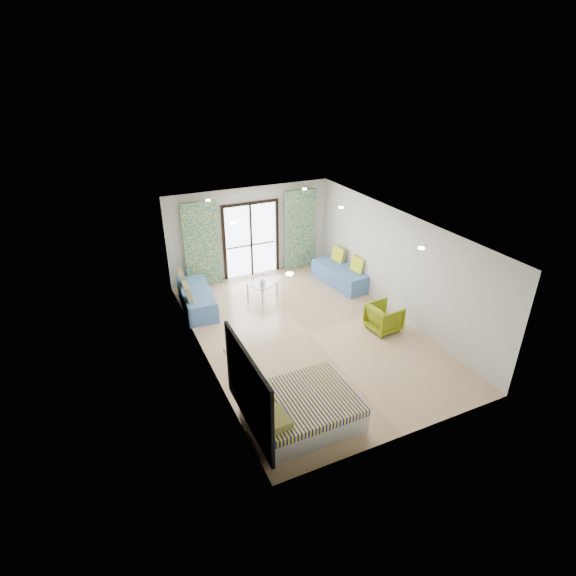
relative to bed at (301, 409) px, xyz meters
name	(u,v)px	position (x,y,z in m)	size (l,w,h in m)	color
floor	(307,332)	(1.48, 2.66, -0.27)	(5.00, 7.50, 0.01)	tan
ceiling	(309,226)	(1.48, 2.66, 2.43)	(5.00, 7.50, 0.01)	silver
wall_back	(250,232)	(1.48, 6.41, 1.08)	(5.00, 0.01, 2.70)	silver
wall_front	(413,374)	(1.48, -1.09, 1.08)	(5.00, 0.01, 2.70)	silver
wall_left	(201,304)	(-1.02, 2.66, 1.08)	(0.01, 7.50, 2.70)	silver
wall_right	(397,264)	(3.98, 2.66, 1.08)	(0.01, 7.50, 2.70)	silver
balcony_door	(251,235)	(1.48, 6.38, 0.99)	(1.76, 0.08, 2.28)	black
balcony_rail	(251,245)	(1.48, 6.39, 0.68)	(1.52, 0.03, 0.04)	#595451
curtain_left	(201,245)	(-0.07, 6.23, 0.98)	(1.00, 0.10, 2.50)	silver
curtain_right	(300,230)	(3.03, 6.23, 0.98)	(1.00, 0.10, 2.50)	silver
downlight_a	(290,274)	(0.08, 0.66, 2.40)	(0.12, 0.12, 0.02)	#FFE0B2
downlight_b	(421,248)	(2.88, 0.66, 2.40)	(0.12, 0.12, 0.02)	#FFE0B2
downlight_c	(233,223)	(0.08, 3.66, 2.40)	(0.12, 0.12, 0.02)	#FFE0B2
downlight_d	(341,207)	(2.88, 3.66, 2.40)	(0.12, 0.12, 0.02)	#FFE0B2
downlight_e	(208,200)	(0.08, 5.66, 2.40)	(0.12, 0.12, 0.02)	#FFE0B2
downlight_f	(305,189)	(2.88, 5.66, 2.40)	(0.12, 0.12, 0.02)	#FFE0B2
headboard	(248,390)	(-0.98, 0.00, 0.78)	(0.06, 2.10, 1.50)	black
switch_plate	(224,350)	(-0.99, 1.25, 0.78)	(0.02, 0.10, 0.10)	silver
bed	(301,409)	(0.00, 0.00, 0.00)	(1.88, 1.54, 0.65)	silver
daybed_left	(196,298)	(-0.64, 4.93, 0.03)	(0.90, 1.99, 0.96)	#4872AD
daybed_right	(341,275)	(3.59, 4.63, 0.02)	(0.98, 2.00, 0.95)	#4872AD
coffee_table	(262,285)	(1.18, 4.80, 0.12)	(0.87, 0.87, 0.76)	silver
vase	(262,281)	(1.17, 4.76, 0.25)	(0.18, 0.19, 0.18)	white
armchair	(384,316)	(3.23, 1.98, 0.10)	(0.71, 0.67, 0.73)	olive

